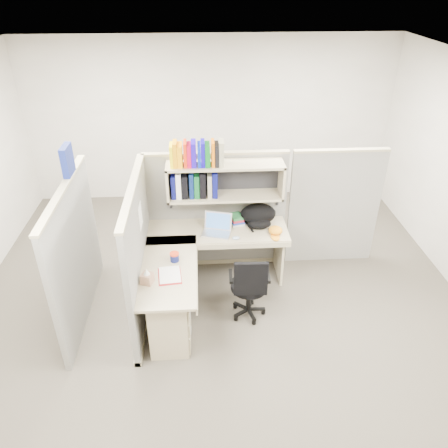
{
  "coord_description": "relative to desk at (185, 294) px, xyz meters",
  "views": [
    {
      "loc": [
        -0.2,
        -4.06,
        3.57
      ],
      "look_at": [
        0.06,
        0.25,
        1.0
      ],
      "focal_mm": 35.0,
      "sensor_mm": 36.0,
      "label": 1
    }
  ],
  "objects": [
    {
      "name": "task_chair",
      "position": [
        0.73,
        0.07,
        -0.13
      ],
      "size": [
        0.46,
        0.43,
        0.88
      ],
      "color": "black",
      "rests_on": "ground"
    },
    {
      "name": "cubicle",
      "position": [
        0.04,
        0.74,
        0.47
      ],
      "size": [
        3.79,
        1.84,
        1.95
      ],
      "color": "slate",
      "rests_on": "ground"
    },
    {
      "name": "desk",
      "position": [
        0.0,
        0.0,
        0.0
      ],
      "size": [
        1.74,
        1.75,
        0.73
      ],
      "color": "tan",
      "rests_on": "ground"
    },
    {
      "name": "snack_canister",
      "position": [
        -0.1,
        0.23,
        0.34
      ],
      "size": [
        0.1,
        0.1,
        0.1
      ],
      "color": "#0D144E",
      "rests_on": "desk"
    },
    {
      "name": "room_shell",
      "position": [
        0.41,
        0.29,
        1.18
      ],
      "size": [
        6.0,
        6.0,
        6.0
      ],
      "color": "#B0AA9F",
      "rests_on": "ground"
    },
    {
      "name": "laptop",
      "position": [
        0.39,
        0.76,
        0.41
      ],
      "size": [
        0.41,
        0.41,
        0.24
      ],
      "primitive_type": null,
      "rotation": [
        0.0,
        0.0,
        -0.25
      ],
      "color": "silver",
      "rests_on": "desk"
    },
    {
      "name": "loose_paper",
      "position": [
        -0.15,
        -0.03,
        0.29
      ],
      "size": [
        0.25,
        0.32,
        0.0
      ],
      "primitive_type": null,
      "rotation": [
        0.0,
        0.0,
        0.1
      ],
      "color": "silver",
      "rests_on": "desk"
    },
    {
      "name": "book_stack",
      "position": [
        0.65,
        1.02,
        0.34
      ],
      "size": [
        0.21,
        0.25,
        0.11
      ],
      "primitive_type": null,
      "rotation": [
        0.0,
        0.0,
        0.26
      ],
      "color": "slate",
      "rests_on": "desk"
    },
    {
      "name": "tissue_box",
      "position": [
        -0.37,
        -0.15,
        0.38
      ],
      "size": [
        0.14,
        0.14,
        0.18
      ],
      "primitive_type": null,
      "rotation": [
        0.0,
        0.0,
        -0.36
      ],
      "color": "#A97C60",
      "rests_on": "desk"
    },
    {
      "name": "ground",
      "position": [
        0.41,
        0.29,
        -0.44
      ],
      "size": [
        6.0,
        6.0,
        0.0
      ],
      "primitive_type": "plane",
      "color": "#38342B",
      "rests_on": "ground"
    },
    {
      "name": "orange_cap",
      "position": [
        1.11,
        0.73,
        0.34
      ],
      "size": [
        0.2,
        0.23,
        0.09
      ],
      "primitive_type": null,
      "rotation": [
        0.0,
        0.0,
        -0.17
      ],
      "color": "orange",
      "rests_on": "desk"
    },
    {
      "name": "paper_cup",
      "position": [
        0.34,
        0.98,
        0.34
      ],
      "size": [
        0.07,
        0.07,
        0.1
      ],
      "primitive_type": "cylinder",
      "rotation": [
        0.0,
        0.0,
        0.07
      ],
      "color": "white",
      "rests_on": "desk"
    },
    {
      "name": "mouse",
      "position": [
        0.62,
        0.63,
        0.31
      ],
      "size": [
        0.1,
        0.08,
        0.03
      ],
      "primitive_type": "ellipsoid",
      "rotation": [
        0.0,
        0.0,
        -0.27
      ],
      "color": "#839CBA",
      "rests_on": "desk"
    },
    {
      "name": "backpack",
      "position": [
        0.93,
        0.94,
        0.42
      ],
      "size": [
        0.45,
        0.35,
        0.26
      ],
      "primitive_type": null,
      "rotation": [
        0.0,
        0.0,
        -0.02
      ],
      "color": "black",
      "rests_on": "desk"
    }
  ]
}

